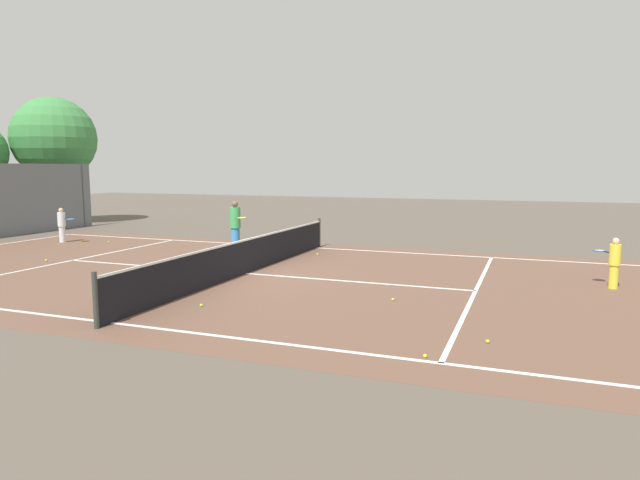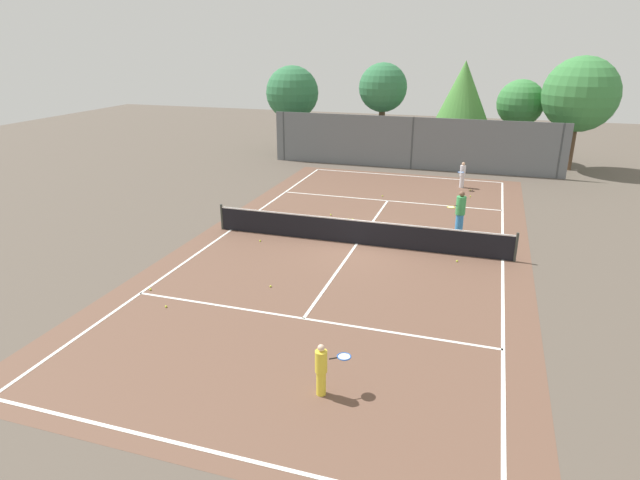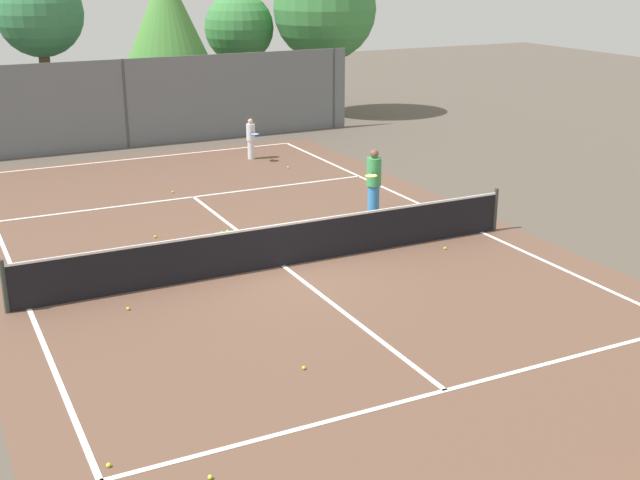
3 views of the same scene
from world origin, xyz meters
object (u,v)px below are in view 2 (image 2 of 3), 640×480
Objects in this scene: tennis_ball_4 at (457,261)px; tennis_ball_10 at (340,226)px; player_1 at (322,369)px; ball_crate at (350,224)px; player_0 at (462,175)px; tennis_ball_11 at (260,241)px; tennis_ball_0 at (382,196)px; tennis_ball_1 at (470,196)px; tennis_ball_5 at (262,224)px; player_2 at (460,212)px; tennis_ball_7 at (166,307)px; tennis_ball_2 at (331,215)px; tennis_ball_3 at (320,237)px; tennis_ball_8 at (470,190)px; tennis_ball_9 at (271,286)px; tennis_ball_6 at (150,289)px.

tennis_ball_10 is (-5.11, 2.54, 0.00)m from tennis_ball_4.
player_1 is 3.03× the size of ball_crate.
player_0 is 13.22m from tennis_ball_11.
tennis_ball_0 is (-1.97, 16.70, -0.64)m from player_1.
player_0 is 2.02m from tennis_ball_1.
ball_crate is 6.45× the size of tennis_ball_5.
player_2 is 3.26m from tennis_ball_4.
tennis_ball_0 is 4.52m from tennis_ball_1.
player_0 is 18.79m from tennis_ball_7.
tennis_ball_4 is at bearing -87.02° from player_0.
player_2 is at bearing 79.79° from player_1.
tennis_ball_0 and tennis_ball_5 have the same top height.
player_0 is 8.84m from tennis_ball_2.
tennis_ball_1 is 1.00× the size of tennis_ball_2.
tennis_ball_3 is (0.42, -2.99, 0.00)m from tennis_ball_2.
player_2 is at bearing -91.85° from tennis_ball_1.
ball_crate is 6.45× the size of tennis_ball_2.
tennis_ball_2 is at bearing -132.41° from tennis_ball_8.
tennis_ball_9 is (2.46, 2.27, 0.00)m from tennis_ball_7.
tennis_ball_6 is 1.44m from tennis_ball_7.
tennis_ball_1 is at bearing 41.20° from tennis_ball_5.
tennis_ball_8 is (4.58, 7.91, -0.15)m from ball_crate.
player_1 is 19.54× the size of tennis_ball_3.
tennis_ball_4 is 1.00× the size of tennis_ball_6.
ball_crate is at bearing 41.59° from tennis_ball_11.
tennis_ball_5 and tennis_ball_8 have the same top height.
ball_crate is 5.25m from tennis_ball_4.
tennis_ball_10 is (-4.55, -8.37, -0.69)m from player_0.
tennis_ball_4 and tennis_ball_9 have the same top height.
tennis_ball_4 is at bearing -61.02° from tennis_ball_0.
tennis_ball_1 is at bearing -72.24° from player_0.
tennis_ball_6 is at bearing -110.38° from tennis_ball_0.
tennis_ball_10 is at bearing -118.53° from player_0.
tennis_ball_8 is at bearing 54.35° from tennis_ball_11.
player_2 is at bearing 43.35° from tennis_ball_6.
player_2 is 8.40m from tennis_ball_5.
player_0 is 4.92m from tennis_ball_0.
player_2 is at bearing 9.64° from tennis_ball_5.
tennis_ball_7 and tennis_ball_9 have the same top height.
tennis_ball_8 is (5.47, 9.43, 0.00)m from tennis_ball_3.
tennis_ball_5 is at bearing -138.80° from tennis_ball_1.
tennis_ball_0 and tennis_ball_6 have the same top height.
tennis_ball_5 is at bearing 92.33° from tennis_ball_7.
tennis_ball_6 is at bearing -122.49° from tennis_ball_1.
player_0 is 18.50m from tennis_ball_6.
tennis_ball_10 is at bearing 13.83° from tennis_ball_5.
player_0 reaches higher than tennis_ball_7.
player_2 is at bearing 93.37° from tennis_ball_4.
tennis_ball_3 is 1.00× the size of tennis_ball_11.
tennis_ball_3 and tennis_ball_5 have the same top height.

